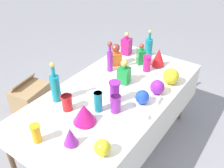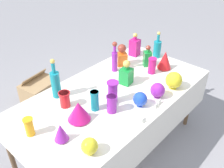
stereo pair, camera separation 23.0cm
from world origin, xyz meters
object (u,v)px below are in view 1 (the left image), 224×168
(slender_vase_3, at_px, (115,91))
(fluted_vase_0, at_px, (84,113))
(tall_bottle_1, at_px, (149,46))
(fluted_vase_2, at_px, (158,57))
(round_bowl_0, at_px, (142,97))
(round_bowl_3, at_px, (157,87))
(square_decanter_3, at_px, (141,56))
(round_bowl_1, at_px, (102,148))
(slender_vase_0, at_px, (98,101))
(slender_vase_5, at_px, (67,102))
(tall_bottle_0, at_px, (110,59))
(square_decanter_1, at_px, (126,46))
(fluted_vase_1, at_px, (70,136))
(cardboard_box_behind_left, at_px, (31,98))
(slender_vase_2, at_px, (147,63))
(square_decanter_0, at_px, (116,55))
(slender_vase_4, at_px, (36,133))
(round_bowl_2, at_px, (171,76))
(square_decanter_2, at_px, (124,73))
(tall_bottle_2, at_px, (55,87))
(slender_vase_1, at_px, (116,103))

(slender_vase_3, xyz_separation_m, fluted_vase_0, (-0.36, 0.04, -0.02))
(tall_bottle_1, xyz_separation_m, fluted_vase_2, (-0.18, -0.22, -0.01))
(round_bowl_0, bearing_deg, round_bowl_3, -10.91)
(square_decanter_3, relative_size, round_bowl_1, 1.90)
(slender_vase_0, distance_m, slender_vase_5, 0.27)
(slender_vase_0, bearing_deg, tall_bottle_0, 27.33)
(square_decanter_1, relative_size, round_bowl_3, 1.95)
(slender_vase_0, relative_size, round_bowl_3, 1.29)
(slender_vase_0, xyz_separation_m, fluted_vase_1, (-0.42, -0.07, -0.02))
(square_decanter_3, height_order, fluted_vase_1, square_decanter_3)
(round_bowl_1, bearing_deg, round_bowl_0, 5.35)
(round_bowl_0, distance_m, cardboard_box_behind_left, 1.74)
(square_decanter_1, distance_m, round_bowl_0, 0.99)
(slender_vase_2, distance_m, fluted_vase_1, 1.26)
(square_decanter_3, relative_size, fluted_vase_2, 1.20)
(slender_vase_5, xyz_separation_m, fluted_vase_2, (1.15, -0.28, 0.03))
(round_bowl_3, bearing_deg, slender_vase_2, 41.19)
(slender_vase_5, xyz_separation_m, round_bowl_0, (0.44, -0.48, -0.01))
(tall_bottle_1, bearing_deg, fluted_vase_0, -173.36)
(fluted_vase_1, distance_m, cardboard_box_behind_left, 1.71)
(tall_bottle_0, relative_size, round_bowl_0, 2.53)
(fluted_vase_2, bearing_deg, square_decanter_3, 111.64)
(fluted_vase_2, xyz_separation_m, cardboard_box_behind_left, (-0.75, 1.41, -0.70))
(square_decanter_0, height_order, fluted_vase_2, square_decanter_0)
(slender_vase_4, relative_size, round_bowl_2, 0.90)
(square_decanter_2, relative_size, cardboard_box_behind_left, 0.50)
(square_decanter_1, distance_m, cardboard_box_behind_left, 1.43)
(tall_bottle_1, height_order, round_bowl_0, tall_bottle_1)
(fluted_vase_0, bearing_deg, fluted_vase_2, -2.77)
(square_decanter_0, relative_size, slender_vase_4, 1.63)
(tall_bottle_0, bearing_deg, round_bowl_3, -99.19)
(slender_vase_3, distance_m, slender_vase_4, 0.75)
(tall_bottle_0, relative_size, square_decanter_3, 1.38)
(fluted_vase_2, height_order, round_bowl_1, fluted_vase_2)
(tall_bottle_0, height_order, round_bowl_1, tall_bottle_0)
(slender_vase_3, bearing_deg, tall_bottle_0, 39.85)
(tall_bottle_1, height_order, fluted_vase_0, tall_bottle_1)
(tall_bottle_0, distance_m, tall_bottle_2, 0.71)
(slender_vase_2, bearing_deg, round_bowl_3, -138.81)
(slender_vase_5, distance_m, cardboard_box_behind_left, 1.37)
(fluted_vase_1, distance_m, round_bowl_3, 0.96)
(square_decanter_1, distance_m, slender_vase_2, 0.45)
(square_decanter_3, bearing_deg, fluted_vase_2, -68.36)
(square_decanter_1, xyz_separation_m, slender_vase_3, (-0.87, -0.43, 0.00))
(slender_vase_4, distance_m, cardboard_box_behind_left, 1.59)
(tall_bottle_2, bearing_deg, slender_vase_1, -71.71)
(tall_bottle_2, relative_size, square_decanter_0, 1.55)
(square_decanter_3, height_order, fluted_vase_0, square_decanter_3)
(round_bowl_0, bearing_deg, slender_vase_0, 139.48)
(square_decanter_1, relative_size, round_bowl_0, 2.09)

